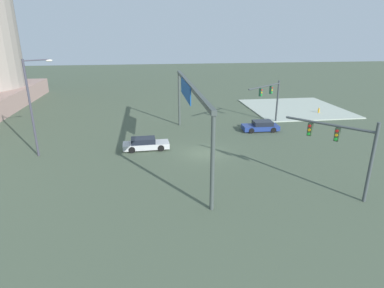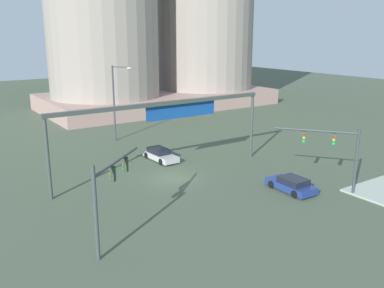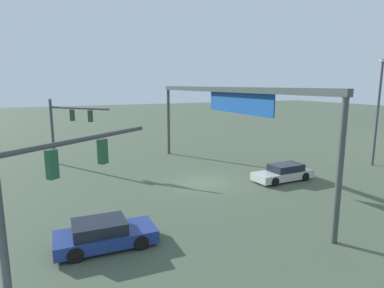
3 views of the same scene
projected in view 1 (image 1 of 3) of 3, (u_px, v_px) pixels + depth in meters
The scene contains 9 objects.
ground_plane at pixel (204, 153), 31.34m from camera, with size 187.19×187.19×0.00m, color #455340.
sidewalk_corner at pixel (295, 108), 49.56m from camera, with size 14.51×13.94×0.15m, color #A1ADA0.
traffic_signal_near_corner at pixel (346, 144), 22.22m from camera, with size 4.87×4.32×5.71m.
traffic_signal_opposite_side at pixel (271, 95), 39.77m from camera, with size 4.18×5.38×5.42m.
streetlamp_curved_arm at pixel (33, 102), 29.16m from camera, with size 1.61×2.28×9.00m.
overhead_sign_gantry at pixel (189, 95), 29.64m from camera, with size 21.24×0.43×6.80m.
sedan_car_approaching at pixel (261, 126), 38.28m from camera, with size 2.08×4.32×1.21m.
sedan_car_waiting_far at pixel (145, 144), 32.19m from camera, with size 1.93×4.64×1.21m.
fire_hydrant_on_curb at pixel (319, 110), 46.43m from camera, with size 0.33×0.22×0.71m.
Camera 1 is at (-28.84, 5.23, 11.20)m, focal length 29.98 mm.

